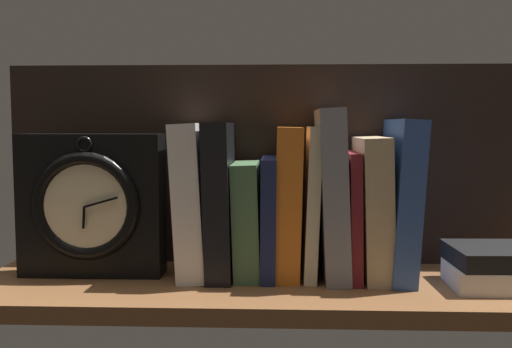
# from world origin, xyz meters

# --- Properties ---
(ground_plane) EXTENTS (0.94, 0.27, 0.03)m
(ground_plane) POSITION_xyz_m (0.00, 0.00, -0.01)
(ground_plane) COLOR brown
(back_panel) EXTENTS (0.94, 0.01, 0.33)m
(back_panel) POSITION_xyz_m (0.00, 0.13, 0.17)
(back_panel) COLOR black
(back_panel) RESTS_ON ground_plane
(book_white_catcher) EXTENTS (0.05, 0.14, 0.24)m
(book_white_catcher) POSITION_xyz_m (-0.15, 0.04, 0.12)
(book_white_catcher) COLOR silver
(book_white_catcher) RESTS_ON ground_plane
(book_black_skeptic) EXTENTS (0.04, 0.15, 0.24)m
(book_black_skeptic) POSITION_xyz_m (-0.10, 0.04, 0.12)
(book_black_skeptic) COLOR black
(book_black_skeptic) RESTS_ON ground_plane
(book_green_romantic) EXTENTS (0.04, 0.13, 0.18)m
(book_green_romantic) POSITION_xyz_m (-0.06, 0.04, 0.09)
(book_green_romantic) COLOR #476B44
(book_green_romantic) RESTS_ON ground_plane
(book_navy_bierce) EXTENTS (0.02, 0.14, 0.18)m
(book_navy_bierce) POSITION_xyz_m (-0.03, 0.04, 0.09)
(book_navy_bierce) COLOR #192147
(book_navy_bierce) RESTS_ON ground_plane
(book_orange_pandolfini) EXTENTS (0.04, 0.13, 0.23)m
(book_orange_pandolfini) POSITION_xyz_m (0.00, 0.04, 0.12)
(book_orange_pandolfini) COLOR orange
(book_orange_pandolfini) RESTS_ON ground_plane
(book_cream_twain) EXTENTS (0.03, 0.13, 0.23)m
(book_cream_twain) POSITION_xyz_m (0.04, 0.04, 0.12)
(book_cream_twain) COLOR beige
(book_cream_twain) RESTS_ON ground_plane
(book_gray_chess) EXTENTS (0.05, 0.16, 0.26)m
(book_gray_chess) POSITION_xyz_m (0.07, 0.04, 0.13)
(book_gray_chess) COLOR gray
(book_gray_chess) RESTS_ON ground_plane
(book_maroon_dawkins) EXTENTS (0.02, 0.15, 0.19)m
(book_maroon_dawkins) POSITION_xyz_m (0.10, 0.04, 0.10)
(book_maroon_dawkins) COLOR maroon
(book_maroon_dawkins) RESTS_ON ground_plane
(book_tan_shortstories) EXTENTS (0.05, 0.15, 0.22)m
(book_tan_shortstories) POSITION_xyz_m (0.13, 0.04, 0.11)
(book_tan_shortstories) COLOR tan
(book_tan_shortstories) RESTS_ON ground_plane
(book_blue_modern) EXTENTS (0.05, 0.17, 0.24)m
(book_blue_modern) POSITION_xyz_m (0.17, 0.04, 0.12)
(book_blue_modern) COLOR #2D4C8E
(book_blue_modern) RESTS_ON ground_plane
(framed_clock) EXTENTS (0.22, 0.07, 0.22)m
(framed_clock) POSITION_xyz_m (-0.30, 0.03, 0.11)
(framed_clock) COLOR black
(framed_clock) RESTS_ON ground_plane
(book_stack_side) EXTENTS (0.15, 0.13, 0.06)m
(book_stack_side) POSITION_xyz_m (0.31, -0.02, 0.03)
(book_stack_side) COLOR beige
(book_stack_side) RESTS_ON ground_plane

